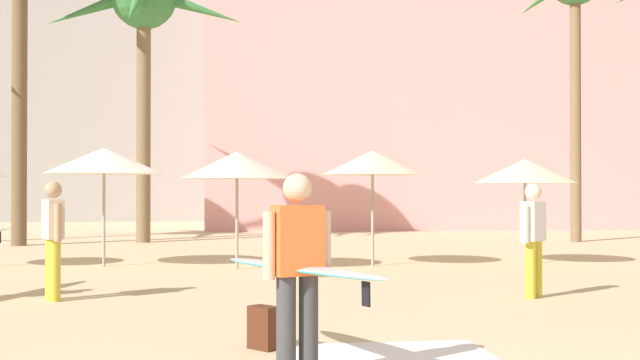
{
  "coord_description": "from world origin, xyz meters",
  "views": [
    {
      "loc": [
        -1.26,
        -4.79,
        1.57
      ],
      "look_at": [
        -0.37,
        5.52,
        1.68
      ],
      "focal_mm": 45.95,
      "sensor_mm": 36.0,
      "label": 1
    }
  ],
  "objects_px": {
    "cafe_umbrella_4": "(237,165)",
    "person_mid_center": "(297,267)",
    "cafe_umbrella_2": "(104,161)",
    "palm_tree_right": "(143,15)",
    "beach_towel": "(390,352)",
    "backpack": "(265,328)",
    "person_far_right": "(53,235)",
    "cafe_umbrella_5": "(525,171)",
    "person_mid_right": "(533,235)",
    "cafe_umbrella_3": "(373,163)"
  },
  "relations": [
    {
      "from": "cafe_umbrella_4",
      "to": "person_far_right",
      "type": "relative_size",
      "value": 1.37
    },
    {
      "from": "palm_tree_right",
      "to": "cafe_umbrella_2",
      "type": "bearing_deg",
      "value": -88.57
    },
    {
      "from": "cafe_umbrella_4",
      "to": "beach_towel",
      "type": "height_order",
      "value": "cafe_umbrella_4"
    },
    {
      "from": "palm_tree_right",
      "to": "person_far_right",
      "type": "relative_size",
      "value": 4.89
    },
    {
      "from": "beach_towel",
      "to": "cafe_umbrella_4",
      "type": "bearing_deg",
      "value": 100.81
    },
    {
      "from": "person_far_right",
      "to": "cafe_umbrella_5",
      "type": "bearing_deg",
      "value": -177.74
    },
    {
      "from": "cafe_umbrella_3",
      "to": "person_mid_center",
      "type": "relative_size",
      "value": 0.82
    },
    {
      "from": "beach_towel",
      "to": "person_far_right",
      "type": "relative_size",
      "value": 1.1
    },
    {
      "from": "cafe_umbrella_5",
      "to": "person_far_right",
      "type": "distance_m",
      "value": 9.85
    },
    {
      "from": "beach_towel",
      "to": "person_mid_right",
      "type": "height_order",
      "value": "person_mid_right"
    },
    {
      "from": "palm_tree_right",
      "to": "cafe_umbrella_4",
      "type": "xyz_separation_m",
      "value": [
        2.89,
        -8.36,
        -4.68
      ]
    },
    {
      "from": "cafe_umbrella_3",
      "to": "backpack",
      "type": "relative_size",
      "value": 5.62
    },
    {
      "from": "cafe_umbrella_4",
      "to": "person_mid_right",
      "type": "height_order",
      "value": "cafe_umbrella_4"
    },
    {
      "from": "person_mid_center",
      "to": "person_far_right",
      "type": "distance_m",
      "value": 5.91
    },
    {
      "from": "cafe_umbrella_5",
      "to": "person_mid_center",
      "type": "bearing_deg",
      "value": -118.42
    },
    {
      "from": "cafe_umbrella_2",
      "to": "cafe_umbrella_3",
      "type": "bearing_deg",
      "value": -3.86
    },
    {
      "from": "palm_tree_right",
      "to": "cafe_umbrella_5",
      "type": "distance_m",
      "value": 12.72
    },
    {
      "from": "cafe_umbrella_3",
      "to": "cafe_umbrella_5",
      "type": "distance_m",
      "value": 3.24
    },
    {
      "from": "backpack",
      "to": "cafe_umbrella_4",
      "type": "bearing_deg",
      "value": 50.04
    },
    {
      "from": "cafe_umbrella_4",
      "to": "person_mid_center",
      "type": "height_order",
      "value": "cafe_umbrella_4"
    },
    {
      "from": "cafe_umbrella_3",
      "to": "backpack",
      "type": "distance_m",
      "value": 9.01
    },
    {
      "from": "cafe_umbrella_2",
      "to": "cafe_umbrella_4",
      "type": "distance_m",
      "value": 2.83
    },
    {
      "from": "person_far_right",
      "to": "cafe_umbrella_2",
      "type": "bearing_deg",
      "value": -115.46
    },
    {
      "from": "cafe_umbrella_5",
      "to": "person_mid_center",
      "type": "xyz_separation_m",
      "value": [
        -5.34,
        -9.87,
        -1.03
      ]
    },
    {
      "from": "palm_tree_right",
      "to": "beach_towel",
      "type": "bearing_deg",
      "value": -74.98
    },
    {
      "from": "palm_tree_right",
      "to": "person_far_right",
      "type": "bearing_deg",
      "value": -88.28
    },
    {
      "from": "beach_towel",
      "to": "person_mid_right",
      "type": "xyz_separation_m",
      "value": [
        2.74,
        3.74,
        0.89
      ]
    },
    {
      "from": "cafe_umbrella_3",
      "to": "cafe_umbrella_4",
      "type": "xyz_separation_m",
      "value": [
        -2.75,
        -0.46,
        -0.07
      ]
    },
    {
      "from": "cafe_umbrella_3",
      "to": "palm_tree_right",
      "type": "bearing_deg",
      "value": 125.52
    },
    {
      "from": "backpack",
      "to": "person_mid_center",
      "type": "height_order",
      "value": "person_mid_center"
    },
    {
      "from": "palm_tree_right",
      "to": "person_far_right",
      "type": "xyz_separation_m",
      "value": [
        0.38,
        -12.65,
        -5.79
      ]
    },
    {
      "from": "beach_towel",
      "to": "person_mid_center",
      "type": "xyz_separation_m",
      "value": [
        -0.95,
        -0.96,
        0.91
      ]
    },
    {
      "from": "cafe_umbrella_2",
      "to": "palm_tree_right",
      "type": "bearing_deg",
      "value": 91.43
    },
    {
      "from": "cafe_umbrella_5",
      "to": "beach_towel",
      "type": "distance_m",
      "value": 10.13
    },
    {
      "from": "cafe_umbrella_5",
      "to": "cafe_umbrella_2",
      "type": "bearing_deg",
      "value": 178.41
    },
    {
      "from": "cafe_umbrella_2",
      "to": "cafe_umbrella_4",
      "type": "relative_size",
      "value": 1.05
    },
    {
      "from": "beach_towel",
      "to": "person_mid_right",
      "type": "distance_m",
      "value": 4.72
    },
    {
      "from": "cafe_umbrella_3",
      "to": "backpack",
      "type": "height_order",
      "value": "cafe_umbrella_3"
    },
    {
      "from": "beach_towel",
      "to": "person_mid_center",
      "type": "height_order",
      "value": "person_mid_center"
    },
    {
      "from": "beach_towel",
      "to": "person_far_right",
      "type": "xyz_separation_m",
      "value": [
        -4.1,
        4.03,
        0.91
      ]
    },
    {
      "from": "palm_tree_right",
      "to": "person_far_right",
      "type": "distance_m",
      "value": 13.92
    },
    {
      "from": "cafe_umbrella_2",
      "to": "cafe_umbrella_4",
      "type": "bearing_deg",
      "value": -17.13
    },
    {
      "from": "cafe_umbrella_4",
      "to": "person_mid_right",
      "type": "bearing_deg",
      "value": -46.64
    },
    {
      "from": "beach_towel",
      "to": "backpack",
      "type": "bearing_deg",
      "value": 166.09
    },
    {
      "from": "cafe_umbrella_5",
      "to": "backpack",
      "type": "bearing_deg",
      "value": -122.94
    },
    {
      "from": "cafe_umbrella_2",
      "to": "beach_towel",
      "type": "distance_m",
      "value": 10.33
    },
    {
      "from": "cafe_umbrella_3",
      "to": "person_mid_center",
      "type": "xyz_separation_m",
      "value": [
        -2.11,
        -9.75,
        -1.19
      ]
    },
    {
      "from": "cafe_umbrella_2",
      "to": "cafe_umbrella_3",
      "type": "height_order",
      "value": "cafe_umbrella_2"
    },
    {
      "from": "cafe_umbrella_4",
      "to": "person_mid_center",
      "type": "relative_size",
      "value": 0.81
    },
    {
      "from": "backpack",
      "to": "person_mid_center",
      "type": "xyz_separation_m",
      "value": [
        0.24,
        -1.26,
        0.71
      ]
    }
  ]
}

